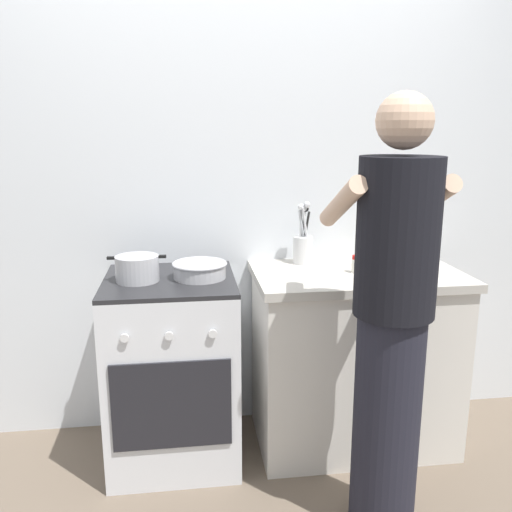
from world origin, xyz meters
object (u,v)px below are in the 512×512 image
Objects in this scene: stove_range at (173,369)px; pot at (137,268)px; mixing_bowl at (200,269)px; spice_bottle at (356,264)px; utensil_crock at (303,244)px; oil_bottle at (395,248)px; person at (392,324)px.

stove_range is 0.53m from pot.
mixing_bowl is at bearing 2.90° from pot.
stove_range is 3.44× the size of pot.
pot reaches higher than mixing_bowl.
spice_bottle is at bearing -1.01° from stove_range.
stove_range is at bearing 9.54° from pot.
pot is at bearing -179.56° from spice_bottle.
utensil_crock is at bearing 21.25° from mixing_bowl.
utensil_crock is (0.53, 0.21, 0.06)m from mixing_bowl.
oil_bottle reaches higher than mixing_bowl.
oil_bottle is (1.10, 0.04, 0.55)m from stove_range.
mixing_bowl is 1.06× the size of oil_bottle.
stove_range is 0.51m from mixing_bowl.
mixing_bowl is 3.00× the size of spice_bottle.
stove_range is at bearing 144.26° from person.
person is (0.98, -0.58, -0.10)m from pot.
mixing_bowl is 0.96m from oil_bottle.
utensil_crock is at bearing 134.95° from spice_bottle.
stove_range is 0.53× the size of person.
mixing_bowl is at bearing 139.60° from person.
oil_bottle reaches higher than stove_range.
oil_bottle reaches higher than pot.
utensil_crock is 3.77× the size of spice_bottle.
person is at bearing -40.40° from mixing_bowl.
utensil_crock is 0.19× the size of person.
person reaches higher than pot.
spice_bottle is 0.23m from oil_bottle.
mixing_bowl is 0.79× the size of utensil_crock.
pot is 0.84m from utensil_crock.
utensil_crock is 0.45m from oil_bottle.
pot is 1.14m from person.
oil_bottle is (0.21, 0.05, 0.06)m from spice_bottle.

